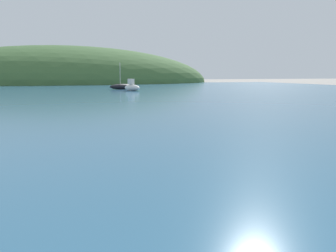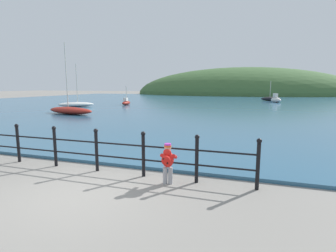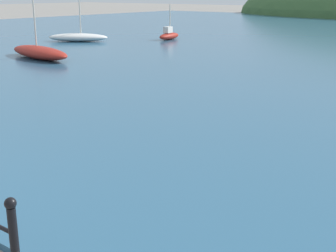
{
  "view_description": "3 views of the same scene",
  "coord_description": "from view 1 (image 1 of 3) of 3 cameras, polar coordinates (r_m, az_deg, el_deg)",
  "views": [
    {
      "loc": [
        -0.3,
        0.82,
        1.86
      ],
      "look_at": [
        1.53,
        6.63,
        0.88
      ],
      "focal_mm": 35.0,
      "sensor_mm": 36.0,
      "label": 1
    },
    {
      "loc": [
        3.67,
        -4.61,
        2.38
      ],
      "look_at": [
        0.49,
        4.96,
        0.82
      ],
      "focal_mm": 28.0,
      "sensor_mm": 36.0,
      "label": 2
    },
    {
      "loc": [
        7.51,
        -0.87,
        3.12
      ],
      "look_at": [
        2.62,
        5.59,
        0.78
      ],
      "focal_mm": 50.0,
      "sensor_mm": 36.0,
      "label": 3
    }
  ],
  "objects": [
    {
      "name": "far_hillside",
      "position": [
        67.05,
        -17.42,
        7.12
      ],
      "size": [
        57.23,
        31.48,
        14.21
      ],
      "color": "#3D6033",
      "rests_on": "ground"
    },
    {
      "name": "water",
      "position": [
        31.24,
        -17.04,
        5.4
      ],
      "size": [
        80.0,
        60.0,
        0.1
      ],
      "primitive_type": "cube",
      "color": "#2D5B7A",
      "rests_on": "ground"
    },
    {
      "name": "boat_far_right",
      "position": [
        37.68,
        -8.1,
        6.83
      ],
      "size": [
        3.06,
        1.8,
        2.98
      ],
      "color": "black",
      "rests_on": "water"
    },
    {
      "name": "boat_mid_harbor",
      "position": [
        34.03,
        -6.29,
        6.77
      ],
      "size": [
        1.69,
        2.36,
        1.23
      ],
      "color": "silver",
      "rests_on": "water"
    }
  ]
}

